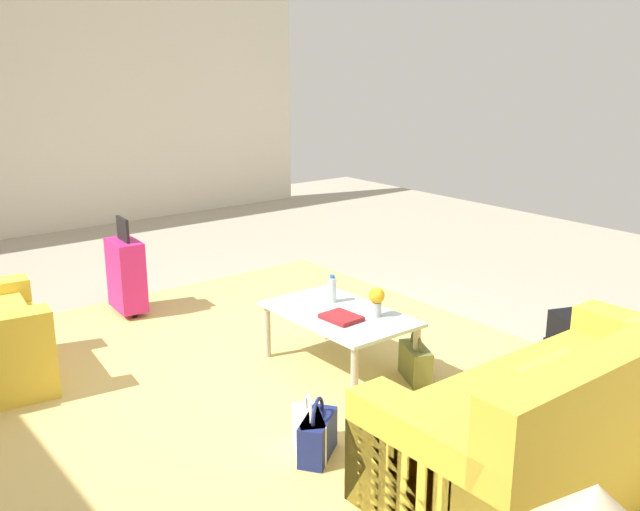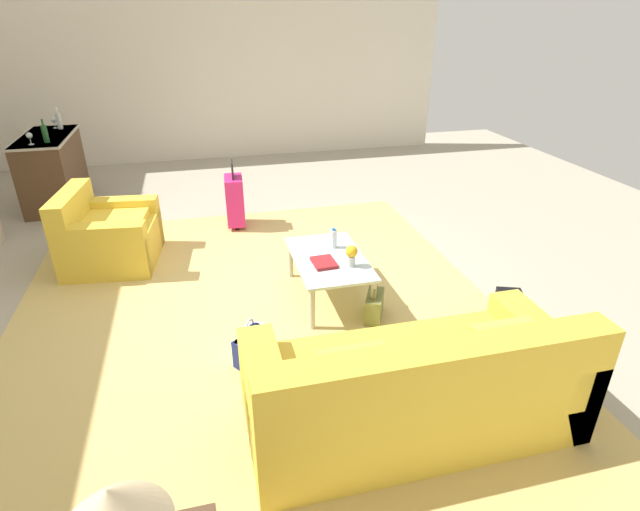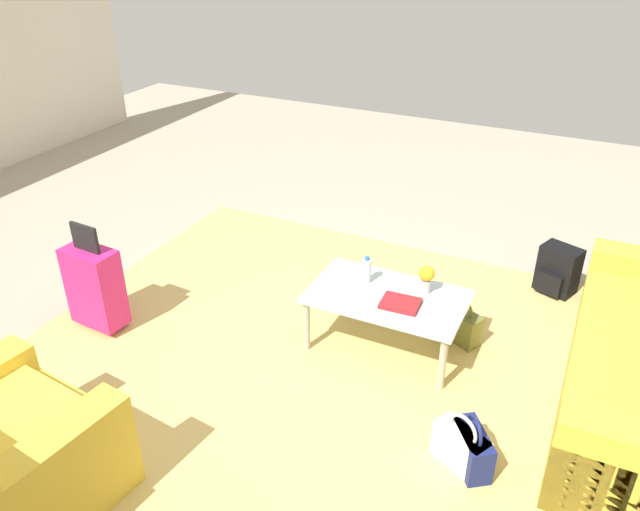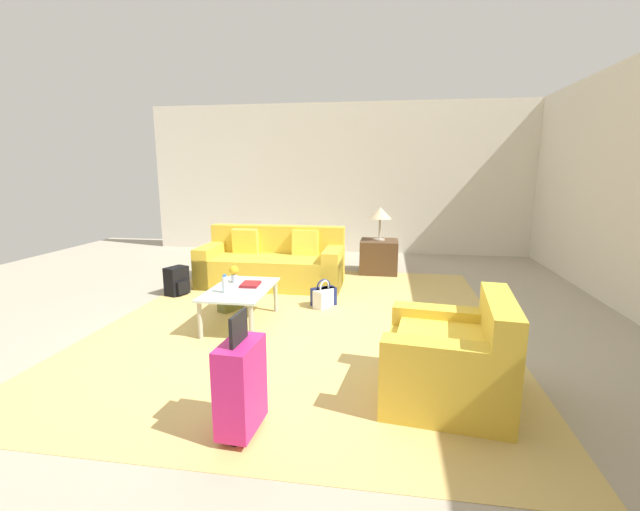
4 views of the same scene
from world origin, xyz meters
The scene contains 13 objects.
ground_plane centered at (0.00, 0.00, 0.00)m, with size 12.00×12.00×0.00m, color #A89E89.
wall_right centered at (5.06, 0.00, 1.55)m, with size 0.12×8.00×3.10m, color silver.
area_rug centered at (-0.60, 0.20, 0.00)m, with size 5.20×4.40×0.01m, color tan.
couch centered at (-2.20, -0.60, 0.30)m, with size 0.97×2.14×0.87m.
coffee_table centered at (-0.40, -0.50, 0.38)m, with size 1.08×0.65×0.43m.
water_bottle centered at (-0.20, -0.60, 0.52)m, with size 0.06×0.06×0.20m.
coffee_table_book centered at (-0.52, -0.42, 0.44)m, with size 0.26×0.20×0.03m, color maroon.
flower_vase centered at (-0.62, -0.65, 0.55)m, with size 0.11×0.11×0.21m.
suitcase_magenta centered at (1.60, 0.20, 0.36)m, with size 0.41×0.25×0.85m.
handbag_white centered at (-1.16, 0.35, 0.13)m, with size 0.35×0.27×0.36m.
handbag_olive centered at (-0.86, -0.80, 0.13)m, with size 0.35×0.27×0.36m.
handbag_navy centered at (-1.22, 0.33, 0.13)m, with size 0.30×0.34×0.36m.
backpack_black centered at (-1.40, -1.79, 0.19)m, with size 0.35×0.32×0.40m.
Camera 1 is at (-3.99, 2.49, 2.14)m, focal length 40.00 mm.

